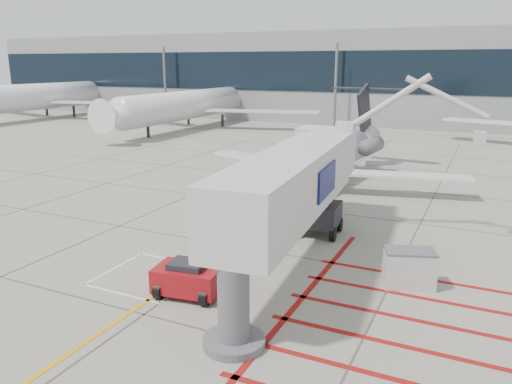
% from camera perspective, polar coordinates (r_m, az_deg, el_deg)
% --- Properties ---
extents(ground_plane, '(260.00, 260.00, 0.00)m').
position_cam_1_polar(ground_plane, '(23.04, -6.51, -9.46)').
color(ground_plane, gray).
rests_on(ground_plane, ground).
extents(regional_jet, '(24.58, 29.80, 7.31)m').
position_cam_1_polar(regional_jet, '(34.70, 5.06, 5.09)').
color(regional_jet, white).
rests_on(regional_jet, ground_plane).
extents(jet_bridge, '(10.35, 19.26, 7.43)m').
position_cam_1_polar(jet_bridge, '(21.88, 3.88, -0.38)').
color(jet_bridge, silver).
rests_on(jet_bridge, ground_plane).
extents(pushback_tug, '(2.90, 2.04, 1.57)m').
position_cam_1_polar(pushback_tug, '(20.98, -7.77, -9.67)').
color(pushback_tug, maroon).
rests_on(pushback_tug, ground_plane).
extents(baggage_cart, '(1.66, 1.05, 1.04)m').
position_cam_1_polar(baggage_cart, '(25.84, -5.26, -5.46)').
color(baggage_cart, '#525257').
rests_on(baggage_cart, ground_plane).
extents(ground_power_unit, '(2.37, 1.85, 1.65)m').
position_cam_1_polar(ground_power_unit, '(22.54, 17.11, -8.33)').
color(ground_power_unit, silver).
rests_on(ground_power_unit, ground_plane).
extents(cone_nose, '(0.37, 0.37, 0.51)m').
position_cam_1_polar(cone_nose, '(29.87, -7.38, -3.26)').
color(cone_nose, orange).
rests_on(cone_nose, ground_plane).
extents(cone_side, '(0.36, 0.36, 0.51)m').
position_cam_1_polar(cone_side, '(30.05, 1.47, -3.04)').
color(cone_side, '#FF530D').
rests_on(cone_side, ground_plane).
extents(terminal_building, '(180.00, 28.00, 14.00)m').
position_cam_1_polar(terminal_building, '(87.81, 25.13, 11.73)').
color(terminal_building, gray).
rests_on(terminal_building, ground_plane).
extents(terminal_glass_band, '(180.00, 0.10, 6.00)m').
position_cam_1_polar(terminal_glass_band, '(73.74, 25.02, 12.23)').
color(terminal_glass_band, black).
rests_on(terminal_glass_band, ground_plane).
extents(bg_aircraft_a, '(39.36, 43.73, 13.12)m').
position_cam_1_polar(bg_aircraft_a, '(94.78, -22.77, 11.82)').
color(bg_aircraft_a, silver).
rests_on(bg_aircraft_a, ground_plane).
extents(bg_aircraft_b, '(36.34, 40.37, 12.11)m').
position_cam_1_polar(bg_aircraft_b, '(75.29, -6.74, 12.00)').
color(bg_aircraft_b, silver).
rests_on(bg_aircraft_b, ground_plane).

